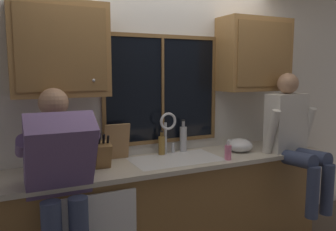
% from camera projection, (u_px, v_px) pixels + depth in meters
% --- Properties ---
extents(back_wall, '(5.37, 0.12, 2.55)m').
position_uv_depth(back_wall, '(154.00, 115.00, 3.28)').
color(back_wall, silver).
rests_on(back_wall, floor).
extents(window_glass, '(1.10, 0.02, 0.95)m').
position_uv_depth(window_glass, '(162.00, 90.00, 3.21)').
color(window_glass, black).
extents(window_frame_top, '(1.17, 0.02, 0.04)m').
position_uv_depth(window_frame_top, '(162.00, 36.00, 3.14)').
color(window_frame_top, brown).
extents(window_frame_bottom, '(1.17, 0.02, 0.04)m').
position_uv_depth(window_frame_bottom, '(163.00, 141.00, 3.26)').
color(window_frame_bottom, brown).
extents(window_frame_left, '(0.03, 0.02, 0.95)m').
position_uv_depth(window_frame_left, '(103.00, 91.00, 2.96)').
color(window_frame_left, brown).
extents(window_frame_right, '(0.03, 0.02, 0.95)m').
position_uv_depth(window_frame_right, '(213.00, 88.00, 3.44)').
color(window_frame_right, brown).
extents(window_mullion_center, '(0.02, 0.02, 0.95)m').
position_uv_depth(window_mullion_center, '(163.00, 90.00, 3.20)').
color(window_mullion_center, brown).
extents(lower_cabinet_run, '(2.97, 0.58, 0.88)m').
position_uv_depth(lower_cabinet_run, '(170.00, 211.00, 3.08)').
color(lower_cabinet_run, olive).
rests_on(lower_cabinet_run, floor).
extents(countertop, '(3.03, 0.62, 0.04)m').
position_uv_depth(countertop, '(171.00, 162.00, 3.00)').
color(countertop, beige).
rests_on(countertop, lower_cabinet_run).
extents(upper_cabinet_left, '(0.73, 0.36, 0.72)m').
position_uv_depth(upper_cabinet_left, '(59.00, 50.00, 2.62)').
color(upper_cabinet_left, '#9E703D').
extents(upper_cabinet_right, '(0.73, 0.36, 0.72)m').
position_uv_depth(upper_cabinet_right, '(254.00, 55.00, 3.42)').
color(upper_cabinet_right, '#9E703D').
extents(sink, '(0.80, 0.46, 0.21)m').
position_uv_depth(sink, '(176.00, 170.00, 3.04)').
color(sink, silver).
rests_on(sink, lower_cabinet_run).
extents(faucet, '(0.18, 0.09, 0.40)m').
position_uv_depth(faucet, '(168.00, 128.00, 3.16)').
color(faucet, silver).
rests_on(faucet, countertop).
extents(person_standing, '(0.53, 0.68, 1.58)m').
position_uv_depth(person_standing, '(61.00, 180.00, 2.29)').
color(person_standing, '#384260').
rests_on(person_standing, floor).
extents(person_sitting_on_counter, '(0.54, 0.60, 1.26)m').
position_uv_depth(person_sitting_on_counter, '(293.00, 134.00, 3.24)').
color(person_sitting_on_counter, '#384260').
rests_on(person_sitting_on_counter, countertop).
extents(knife_block, '(0.12, 0.18, 0.32)m').
position_uv_depth(knife_block, '(102.00, 155.00, 2.74)').
color(knife_block, brown).
rests_on(knife_block, countertop).
extents(cutting_board, '(0.23, 0.09, 0.33)m').
position_uv_depth(cutting_board, '(117.00, 142.00, 3.00)').
color(cutting_board, '#997047').
rests_on(cutting_board, countertop).
extents(mixing_bowl, '(0.26, 0.26, 0.13)m').
position_uv_depth(mixing_bowl, '(239.00, 145.00, 3.32)').
color(mixing_bowl, silver).
rests_on(mixing_bowl, countertop).
extents(soap_dispenser, '(0.06, 0.07, 0.18)m').
position_uv_depth(soap_dispenser, '(228.00, 152.00, 3.00)').
color(soap_dispenser, pink).
rests_on(soap_dispenser, countertop).
extents(bottle_green_glass, '(0.06, 0.06, 0.23)m').
position_uv_depth(bottle_green_glass, '(162.00, 145.00, 3.18)').
color(bottle_green_glass, olive).
rests_on(bottle_green_glass, countertop).
extents(bottle_tall_clear, '(0.07, 0.07, 0.31)m').
position_uv_depth(bottle_tall_clear, '(183.00, 138.00, 3.30)').
color(bottle_tall_clear, '#B7B7BC').
rests_on(bottle_tall_clear, countertop).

